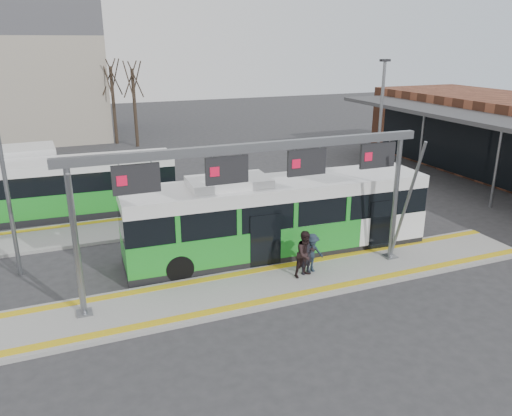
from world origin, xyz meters
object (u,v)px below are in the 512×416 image
Objects in this scene: gantry at (259,173)px; hero_bus at (277,218)px; passenger_a at (307,254)px; passenger_b at (306,254)px; passenger_c at (312,253)px.

gantry is 1.01× the size of hero_bus.
hero_bus reaches higher than passenger_a.
gantry is at bearing -124.07° from hero_bus.
passenger_a is 0.24m from passenger_b.
passenger_c is (2.18, 0.04, -3.37)m from gantry.
hero_bus is 2.58m from passenger_a.
passenger_a is 0.24m from passenger_c.
passenger_c is at bearing 18.28° from passenger_b.
hero_bus is at bearing 76.35° from passenger_b.
passenger_a is at bearing -85.13° from hero_bus.
hero_bus is 2.73m from passenger_b.
passenger_b is (-0.03, -2.67, -0.55)m from hero_bus.
passenger_b is (1.81, -0.18, -3.25)m from gantry.
passenger_a is at bearing -0.38° from gantry.
gantry reaches higher than passenger_c.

